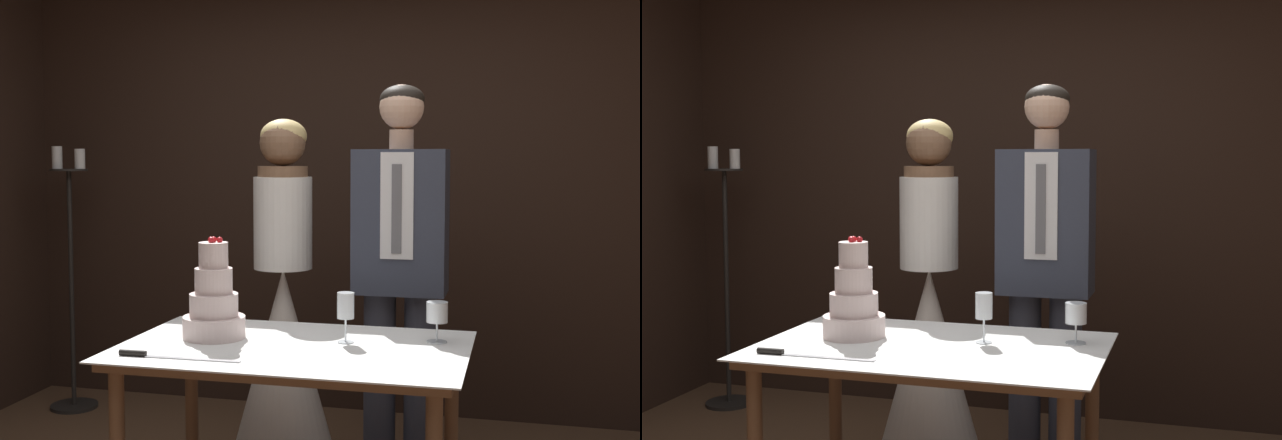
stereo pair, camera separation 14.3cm
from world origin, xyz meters
The scene contains 9 objects.
wall_back centered at (0.00, 2.05, 1.42)m, with size 4.43×0.12×2.84m, color black.
cake_table centered at (0.08, 0.23, 0.70)m, with size 1.30×0.84×0.80m.
tiered_cake centered at (-0.26, 0.28, 0.93)m, with size 0.25×0.25×0.40m.
cake_knife centered at (-0.34, -0.06, 0.81)m, with size 0.45×0.03×0.02m.
wine_glass_near centered at (0.60, 0.42, 0.91)m, with size 0.08×0.08×0.16m.
wine_glass_middle centered at (0.26, 0.33, 0.94)m, with size 0.07×0.07×0.19m.
bride centered at (-0.20, 1.02, 0.63)m, with size 0.54×0.54×1.69m.
groom centered at (0.37, 1.02, 1.03)m, with size 0.42×0.25×1.84m.
candle_stand centered at (-1.70, 1.61, 0.72)m, with size 0.28×0.28×1.57m.
Camera 1 is at (0.91, -2.62, 1.50)m, focal length 45.00 mm.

